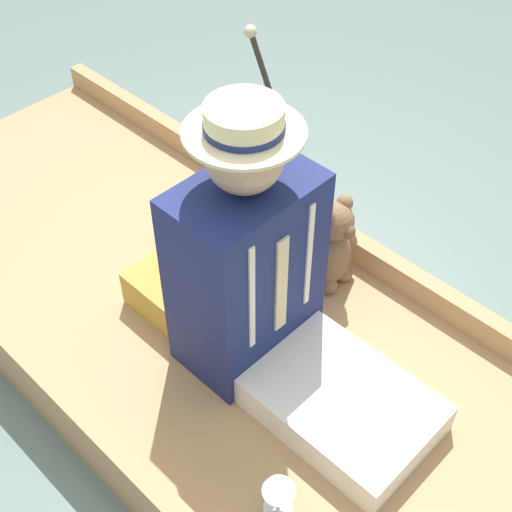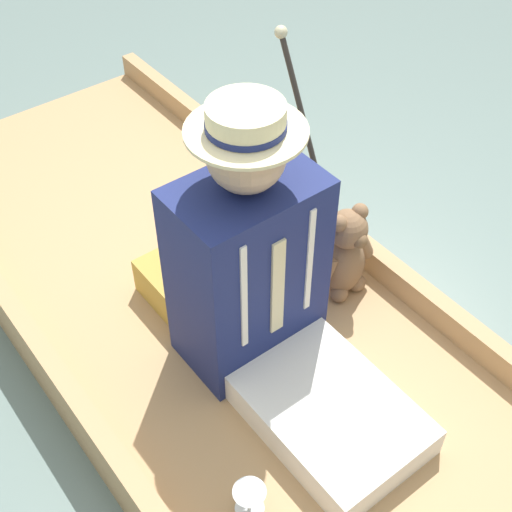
% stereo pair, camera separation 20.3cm
% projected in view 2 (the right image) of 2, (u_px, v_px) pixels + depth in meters
% --- Properties ---
extents(ground_plane, '(16.00, 16.00, 0.00)m').
position_uv_depth(ground_plane, '(243.00, 366.00, 2.47)').
color(ground_plane, slate).
extents(punt_boat, '(1.19, 3.40, 0.26)m').
position_uv_depth(punt_boat, '(243.00, 350.00, 2.41)').
color(punt_boat, tan).
rests_on(punt_boat, ground_plane).
extents(seat_cushion, '(0.38, 0.27, 0.14)m').
position_uv_depth(seat_cushion, '(201.00, 273.00, 2.48)').
color(seat_cushion, '#B7933D').
rests_on(seat_cushion, punt_boat).
extents(seated_person, '(0.43, 0.82, 0.91)m').
position_uv_depth(seated_person, '(264.00, 286.00, 2.07)').
color(seated_person, white).
rests_on(seated_person, punt_boat).
extents(teddy_bear, '(0.26, 0.15, 0.37)m').
position_uv_depth(teddy_bear, '(346.00, 254.00, 2.40)').
color(teddy_bear, '#846042').
rests_on(teddy_bear, punt_boat).
extents(wine_glass, '(0.09, 0.09, 0.10)m').
position_uv_depth(wine_glass, '(249.00, 497.00, 1.89)').
color(wine_glass, silver).
rests_on(wine_glass, punt_boat).
extents(walking_cane, '(0.04, 0.40, 0.78)m').
position_uv_depth(walking_cane, '(306.00, 131.00, 2.42)').
color(walking_cane, '#2D2823').
rests_on(walking_cane, punt_boat).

